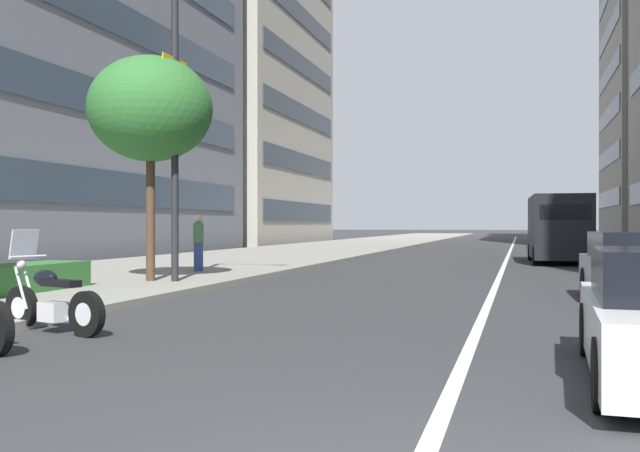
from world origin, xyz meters
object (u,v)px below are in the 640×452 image
object	(u,v)px
delivery_van_ahead	(558,227)
street_tree_by_lamp_post	(150,110)
street_lamp_with_banners	(190,79)
motorcycle_under_tarp	(51,302)
pedestrian_on_plaza	(198,243)

from	to	relation	value
delivery_van_ahead	street_tree_by_lamp_post	distance (m)	17.94
street_lamp_with_banners	motorcycle_under_tarp	bearing A→B (deg)	-169.69
delivery_van_ahead	street_lamp_with_banners	bearing A→B (deg)	145.09
motorcycle_under_tarp	pedestrian_on_plaza	bearing A→B (deg)	-58.07
delivery_van_ahead	pedestrian_on_plaza	world-z (taller)	delivery_van_ahead
motorcycle_under_tarp	street_lamp_with_banners	world-z (taller)	street_lamp_with_banners
pedestrian_on_plaza	delivery_van_ahead	bearing A→B (deg)	27.18
delivery_van_ahead	pedestrian_on_plaza	size ratio (longest dim) A/B	3.40
delivery_van_ahead	street_tree_by_lamp_post	xyz separation A→B (m)	(-14.38, 10.31, 2.97)
street_tree_by_lamp_post	delivery_van_ahead	bearing A→B (deg)	-35.64
motorcycle_under_tarp	street_tree_by_lamp_post	xyz separation A→B (m)	(7.29, 2.38, 3.96)
delivery_van_ahead	street_tree_by_lamp_post	size ratio (longest dim) A/B	1.02
motorcycle_under_tarp	street_tree_by_lamp_post	bearing A→B (deg)	-54.36
street_lamp_with_banners	pedestrian_on_plaza	distance (m)	5.75
street_lamp_with_banners	street_tree_by_lamp_post	world-z (taller)	street_lamp_with_banners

